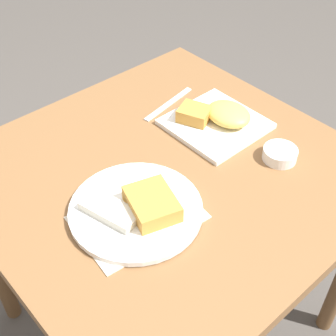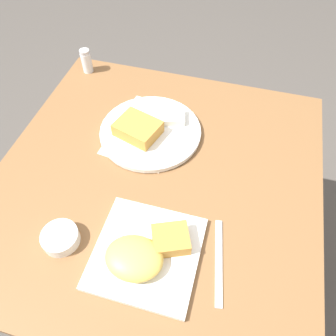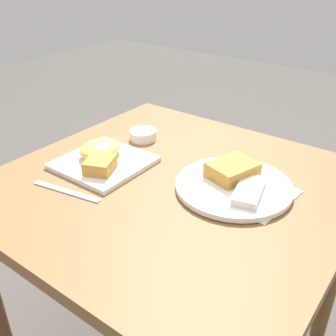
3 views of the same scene
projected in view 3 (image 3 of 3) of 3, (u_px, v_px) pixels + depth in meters
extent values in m
cube|color=brown|center=(173.00, 187.00, 1.06)|extent=(0.87, 0.90, 0.04)
cylinder|color=brown|center=(151.00, 191.00, 1.70)|extent=(0.05, 0.05, 0.67)
cylinder|color=brown|center=(335.00, 267.00, 1.29)|extent=(0.05, 0.05, 0.67)
cube|color=beige|center=(238.00, 187.00, 1.02)|extent=(0.22, 0.29, 0.00)
cube|color=white|center=(104.00, 163.00, 1.13)|extent=(0.24, 0.24, 0.01)
ellipsoid|color=#E5BC51|center=(100.00, 149.00, 1.14)|extent=(0.13, 0.11, 0.04)
cube|color=#C68938|center=(100.00, 165.00, 1.07)|extent=(0.10, 0.10, 0.04)
cylinder|color=white|center=(234.00, 186.00, 1.01)|extent=(0.30, 0.30, 0.01)
cube|color=#C68938|center=(232.00, 170.00, 1.03)|extent=(0.14, 0.13, 0.04)
cube|color=beige|center=(249.00, 191.00, 0.96)|extent=(0.15, 0.09, 0.02)
cylinder|color=white|center=(143.00, 135.00, 1.28)|extent=(0.09, 0.09, 0.03)
cylinder|color=beige|center=(143.00, 131.00, 1.27)|extent=(0.07, 0.07, 0.00)
cube|color=silver|center=(66.00, 191.00, 1.00)|extent=(0.05, 0.20, 0.00)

